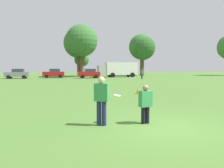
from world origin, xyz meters
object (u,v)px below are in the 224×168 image
(player_thrower, at_px, (101,98))
(frisbee, at_px, (117,95))
(parked_car_center, at_px, (54,73))
(bystander_sideline_watcher, at_px, (142,74))
(parked_car_mid_right, at_px, (89,73))
(player_defender, at_px, (145,102))
(parked_car_mid_left, at_px, (17,74))
(box_truck, at_px, (118,69))
(traffic_cone, at_px, (138,91))

(player_thrower, distance_m, frisbee, 0.64)
(parked_car_center, relative_size, bystander_sideline_watcher, 2.52)
(parked_car_center, distance_m, parked_car_mid_right, 7.34)
(player_defender, relative_size, parked_car_mid_left, 0.33)
(parked_car_mid_left, distance_m, box_truck, 20.14)
(traffic_cone, distance_m, bystander_sideline_watcher, 22.20)
(player_defender, height_order, box_truck, box_truck)
(traffic_cone, distance_m, parked_car_center, 29.68)
(player_thrower, height_order, box_truck, box_truck)
(player_thrower, relative_size, parked_car_mid_left, 0.40)
(parked_car_mid_left, bearing_deg, frisbee, -72.89)
(parked_car_mid_left, xyz_separation_m, box_truck, (19.97, 2.52, 0.83))
(parked_car_mid_left, relative_size, bystander_sideline_watcher, 2.52)
(player_defender, xyz_separation_m, box_truck, (8.20, 37.82, 0.97))
(traffic_cone, relative_size, parked_car_center, 0.11)
(player_thrower, height_order, bystander_sideline_watcher, player_thrower)
(parked_car_mid_left, height_order, parked_car_center, same)
(parked_car_center, bearing_deg, player_defender, -81.87)
(player_thrower, bearing_deg, bystander_sideline_watcher, 67.41)
(parked_car_mid_right, relative_size, box_truck, 0.50)
(bystander_sideline_watcher, bearing_deg, player_defender, -109.80)
(frisbee, relative_size, parked_car_mid_right, 0.06)
(player_thrower, distance_m, parked_car_mid_left, 36.66)
(parked_car_mid_right, bearing_deg, player_thrower, -95.19)
(bystander_sideline_watcher, bearing_deg, traffic_cone, -110.84)
(player_thrower, distance_m, parked_car_mid_right, 34.41)
(player_thrower, height_order, player_defender, player_thrower)
(player_defender, distance_m, bystander_sideline_watcher, 31.05)
(frisbee, xyz_separation_m, parked_car_mid_right, (2.50, 34.07, -0.10))
(box_truck, bearing_deg, traffic_cone, -100.75)
(parked_car_mid_left, xyz_separation_m, parked_car_mid_right, (13.28, -0.95, 0.00))
(parked_car_mid_right, xyz_separation_m, bystander_sideline_watcher, (9.01, -5.13, 0.03))
(box_truck, relative_size, bystander_sideline_watcher, 5.07)
(player_defender, bearing_deg, parked_car_mid_left, 108.44)
(box_truck, xyz_separation_m, bystander_sideline_watcher, (2.32, -8.60, -0.80))
(player_thrower, xyz_separation_m, parked_car_mid_left, (-10.17, 35.22, -0.05))
(player_defender, distance_m, frisbee, 1.06)
(traffic_cone, xyz_separation_m, parked_car_mid_right, (-1.12, 25.86, 0.69))
(frisbee, height_order, traffic_cone, frisbee)
(player_thrower, bearing_deg, parked_car_mid_right, 84.81)
(player_thrower, relative_size, parked_car_center, 0.40)
(box_truck, height_order, bystander_sideline_watcher, box_truck)
(traffic_cone, bearing_deg, parked_car_center, 105.49)
(parked_car_mid_left, bearing_deg, traffic_cone, -61.76)
(parked_car_mid_left, height_order, parked_car_mid_right, same)
(player_thrower, distance_m, player_defender, 1.62)
(player_thrower, xyz_separation_m, box_truck, (9.80, 37.74, 0.78))
(player_defender, relative_size, frisbee, 5.19)
(traffic_cone, bearing_deg, bystander_sideline_watcher, 69.16)
(player_thrower, distance_m, parked_car_center, 37.18)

